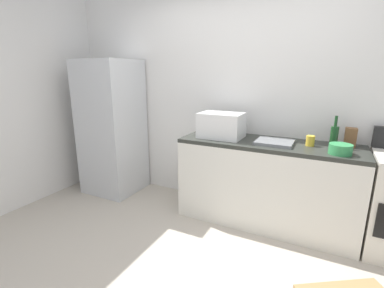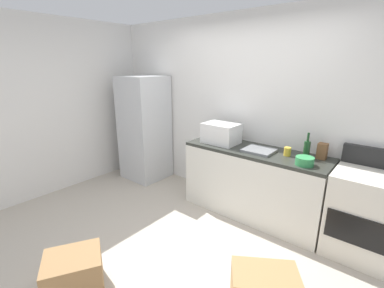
{
  "view_description": "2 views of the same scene",
  "coord_description": "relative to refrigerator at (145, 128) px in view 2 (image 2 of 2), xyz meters",
  "views": [
    {
      "loc": [
        0.82,
        -1.57,
        1.58
      ],
      "look_at": [
        -0.41,
        0.86,
        0.88
      ],
      "focal_mm": 25.55,
      "sensor_mm": 36.0,
      "label": 1
    },
    {
      "loc": [
        1.71,
        -1.77,
        1.93
      ],
      "look_at": [
        -0.45,
        0.85,
        0.91
      ],
      "focal_mm": 24.9,
      "sensor_mm": 36.0,
      "label": 2
    }
  ],
  "objects": [
    {
      "name": "ground_plane",
      "position": [
        1.75,
        -1.15,
        -0.88
      ],
      "size": [
        6.0,
        6.0,
        0.0
      ],
      "primitive_type": "plane",
      "color": "#B2A899"
    },
    {
      "name": "wall_back",
      "position": [
        1.75,
        0.4,
        0.42
      ],
      "size": [
        5.0,
        0.1,
        2.6
      ],
      "primitive_type": "cube",
      "color": "silver",
      "rests_on": "ground_plane"
    },
    {
      "name": "wall_left",
      "position": [
        -0.7,
        -1.15,
        0.42
      ],
      "size": [
        0.1,
        3.2,
        2.6
      ],
      "primitive_type": "cube",
      "color": "silver",
      "rests_on": "ground_plane"
    },
    {
      "name": "kitchen_counter",
      "position": [
        2.05,
        0.05,
        -0.43
      ],
      "size": [
        1.8,
        0.6,
        0.9
      ],
      "color": "silver",
      "rests_on": "ground_plane"
    },
    {
      "name": "refrigerator",
      "position": [
        0.0,
        0.0,
        0.0
      ],
      "size": [
        0.68,
        0.66,
        1.75
      ],
      "primitive_type": "cube",
      "color": "silver",
      "rests_on": "ground_plane"
    },
    {
      "name": "stove_oven",
      "position": [
        3.27,
        0.06,
        -0.41
      ],
      "size": [
        0.6,
        0.61,
        1.1
      ],
      "color": "silver",
      "rests_on": "ground_plane"
    },
    {
      "name": "microwave",
      "position": [
        1.54,
        0.03,
        0.16
      ],
      "size": [
        0.46,
        0.34,
        0.27
      ],
      "primitive_type": "cube",
      "color": "white",
      "rests_on": "kitchen_counter"
    },
    {
      "name": "sink_basin",
      "position": [
        2.12,
        0.01,
        0.04
      ],
      "size": [
        0.36,
        0.32,
        0.03
      ],
      "primitive_type": "cube",
      "color": "slate",
      "rests_on": "kitchen_counter"
    },
    {
      "name": "wine_bottle",
      "position": [
        2.64,
        0.13,
        0.13
      ],
      "size": [
        0.07,
        0.07,
        0.3
      ],
      "color": "#193F1E",
      "rests_on": "kitchen_counter"
    },
    {
      "name": "coffee_mug",
      "position": [
        2.44,
        0.08,
        0.07
      ],
      "size": [
        0.08,
        0.08,
        0.1
      ],
      "primitive_type": "cylinder",
      "color": "gold",
      "rests_on": "kitchen_counter"
    },
    {
      "name": "knife_block",
      "position": [
        2.78,
        0.22,
        0.11
      ],
      "size": [
        0.1,
        0.1,
        0.18
      ],
      "primitive_type": "cube",
      "color": "brown",
      "rests_on": "kitchen_counter"
    },
    {
      "name": "mixing_bowl",
      "position": [
        2.7,
        -0.11,
        0.07
      ],
      "size": [
        0.19,
        0.19,
        0.09
      ],
      "primitive_type": "cylinder",
      "color": "#338C4C",
      "rests_on": "kitchen_counter"
    },
    {
      "name": "cardboard_box_medium",
      "position": [
        1.47,
        -2.11,
        -0.69
      ],
      "size": [
        0.57,
        0.6,
        0.37
      ],
      "primitive_type": "cube",
      "rotation": [
        0.0,
        0.0,
        -0.52
      ],
      "color": "olive",
      "rests_on": "ground_plane"
    }
  ]
}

